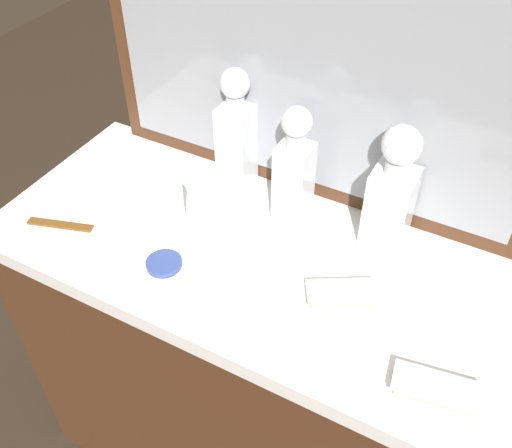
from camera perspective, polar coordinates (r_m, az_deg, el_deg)
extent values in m
cube|color=#472816|center=(1.60, 0.00, -14.67)|extent=(1.13, 0.50, 0.86)
cube|color=white|center=(1.24, 0.00, -3.39)|extent=(1.16, 0.52, 0.04)
cube|color=#472816|center=(1.21, 5.72, 16.13)|extent=(1.01, 0.03, 0.68)
cube|color=gray|center=(1.20, 5.42, 15.86)|extent=(0.93, 0.01, 0.60)
cube|color=white|center=(1.24, 13.00, 1.73)|extent=(0.09, 0.09, 0.17)
cube|color=brown|center=(1.25, 12.86, 1.03)|extent=(0.08, 0.08, 0.13)
cylinder|color=white|center=(1.17, 13.77, 5.50)|extent=(0.05, 0.05, 0.03)
sphere|color=white|center=(1.14, 14.18, 7.54)|extent=(0.08, 0.08, 0.08)
cube|color=white|center=(1.24, 3.71, 3.93)|extent=(0.07, 0.07, 0.20)
cube|color=brown|center=(1.27, 3.64, 2.78)|extent=(0.06, 0.06, 0.13)
cylinder|color=white|center=(1.18, 3.95, 8.22)|extent=(0.04, 0.04, 0.03)
sphere|color=white|center=(1.15, 4.05, 10.00)|extent=(0.06, 0.06, 0.06)
cube|color=white|center=(1.35, -1.93, 7.66)|extent=(0.07, 0.07, 0.20)
cube|color=brown|center=(1.38, -1.88, 6.11)|extent=(0.06, 0.06, 0.11)
cylinder|color=white|center=(1.29, -2.05, 11.92)|extent=(0.04, 0.04, 0.03)
sphere|color=white|center=(1.26, -2.10, 13.68)|extent=(0.07, 0.07, 0.07)
cylinder|color=white|center=(1.30, -8.74, 2.07)|extent=(0.08, 0.08, 0.08)
cylinder|color=silver|center=(1.32, -8.58, 0.91)|extent=(0.08, 0.08, 0.01)
cube|color=#B7A88C|center=(1.06, 17.26, -15.38)|extent=(0.14, 0.07, 0.01)
cube|color=beige|center=(1.05, 17.40, -15.02)|extent=(0.16, 0.08, 0.01)
cube|color=#B7A88C|center=(1.15, 8.43, -6.93)|extent=(0.13, 0.11, 0.01)
cube|color=beige|center=(1.14, 8.49, -6.53)|extent=(0.15, 0.12, 0.01)
cylinder|color=#33478C|center=(1.21, -9.06, -3.87)|extent=(0.07, 0.07, 0.01)
cube|color=brown|center=(1.36, -18.72, -0.07)|extent=(0.15, 0.06, 0.01)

